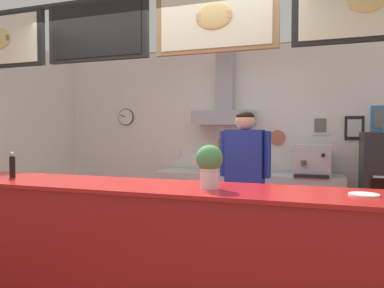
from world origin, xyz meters
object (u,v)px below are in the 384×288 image
object	(u,v)px
espresso_machine	(312,160)
basil_vase	(209,165)
pepper_grinder	(12,165)
potted_basil	(204,162)
condiment_plate	(364,195)
potted_oregano	(235,163)
potted_thyme	(257,165)
shop_worker	(245,184)

from	to	relation	value
espresso_machine	basil_vase	distance (m)	2.48
espresso_machine	basil_vase	world-z (taller)	basil_vase
basil_vase	pepper_grinder	distance (m)	1.91
potted_basil	condiment_plate	xyz separation A→B (m)	(1.85, -2.33, 0.01)
espresso_machine	potted_basil	bearing A→B (deg)	-179.91
espresso_machine	basil_vase	xyz separation A→B (m)	(-0.67, -2.39, 0.13)
potted_oregano	pepper_grinder	size ratio (longest dim) A/B	1.00
espresso_machine	condiment_plate	bearing A→B (deg)	-80.38
basil_vase	condiment_plate	distance (m)	1.08
basil_vase	condiment_plate	xyz separation A→B (m)	(1.06, 0.06, -0.17)
condiment_plate	pepper_grinder	size ratio (longest dim) A/B	0.84
potted_thyme	potted_oregano	bearing A→B (deg)	-177.96
basil_vase	condiment_plate	bearing A→B (deg)	3.25
pepper_grinder	potted_thyme	bearing A→B (deg)	51.84
condiment_plate	pepper_grinder	distance (m)	2.98
potted_thyme	pepper_grinder	bearing A→B (deg)	-128.16
espresso_machine	condiment_plate	size ratio (longest dim) A/B	2.42
potted_oregano	pepper_grinder	distance (m)	2.85
shop_worker	potted_basil	xyz separation A→B (m)	(-0.82, 1.19, 0.11)
shop_worker	potted_basil	bearing A→B (deg)	-53.02
potted_basil	condiment_plate	bearing A→B (deg)	-51.47
shop_worker	basil_vase	distance (m)	1.23
shop_worker	potted_thyme	size ratio (longest dim) A/B	8.06
condiment_plate	pepper_grinder	world-z (taller)	pepper_grinder
basil_vase	pepper_grinder	world-z (taller)	basil_vase
basil_vase	potted_thyme	bearing A→B (deg)	90.96
potted_thyme	condiment_plate	world-z (taller)	potted_thyme
shop_worker	basil_vase	world-z (taller)	shop_worker
basil_vase	espresso_machine	bearing A→B (deg)	74.38
potted_thyme	pepper_grinder	world-z (taller)	pepper_grinder
potted_thyme	potted_basil	bearing A→B (deg)	-177.88
shop_worker	espresso_machine	distance (m)	1.36
condiment_plate	basil_vase	bearing A→B (deg)	-176.75
shop_worker	condiment_plate	world-z (taller)	shop_worker
potted_thyme	pepper_grinder	size ratio (longest dim) A/B	0.88
potted_basil	potted_thyme	distance (m)	0.75
potted_oregano	basil_vase	xyz separation A→B (m)	(0.34, -2.40, 0.20)
shop_worker	potted_thyme	world-z (taller)	shop_worker
potted_basil	basil_vase	size ratio (longest dim) A/B	0.76
condiment_plate	potted_basil	bearing A→B (deg)	128.53
espresso_machine	potted_basil	size ratio (longest dim) A/B	1.92
shop_worker	espresso_machine	size ratio (longest dim) A/B	3.50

